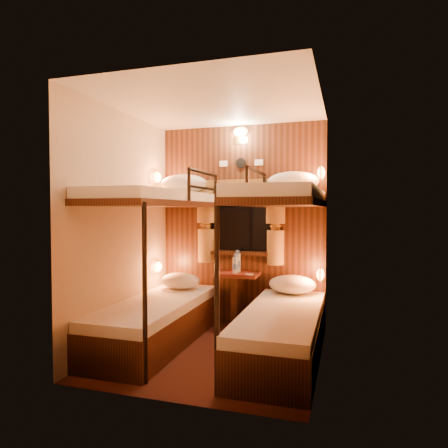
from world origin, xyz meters
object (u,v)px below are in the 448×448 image
(bunk_right, at_px, (282,298))
(bottle_right, at_px, (235,265))
(bunk_left, at_px, (157,290))
(bottle_left, at_px, (238,263))
(table, at_px, (237,293))

(bunk_right, relative_size, bottle_right, 8.64)
(bunk_left, xyz_separation_m, bunk_right, (1.30, 0.00, 0.00))
(bottle_left, bearing_deg, bunk_left, -128.25)
(table, bearing_deg, bunk_right, -50.33)
(bunk_left, relative_size, bottle_right, 8.64)
(bunk_right, distance_m, bottle_left, 1.06)
(bottle_left, bearing_deg, bunk_right, -51.36)
(bunk_left, bearing_deg, bunk_right, 0.00)
(bunk_right, height_order, bottle_right, bunk_right)
(bunk_left, relative_size, bottle_left, 7.21)
(bottle_left, xyz_separation_m, bottle_right, (-0.00, -0.10, -0.02))
(bunk_left, bearing_deg, table, 50.33)
(table, bearing_deg, bottle_right, -96.46)
(bunk_right, xyz_separation_m, bottle_right, (-0.65, 0.72, 0.19))
(bunk_right, distance_m, bottle_right, 0.99)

